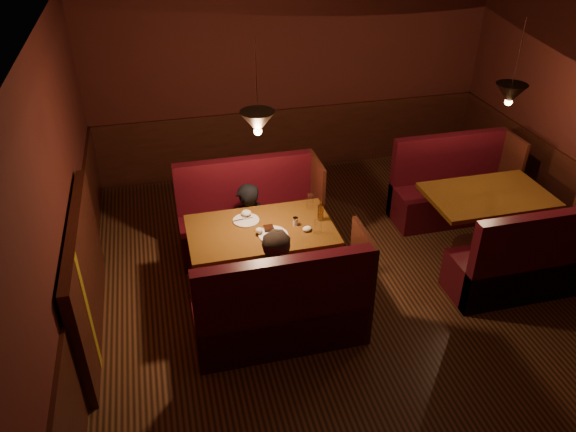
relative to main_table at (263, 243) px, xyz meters
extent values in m
cube|color=#321C10|center=(1.09, -0.57, -0.65)|extent=(6.00, 7.00, 0.01)
cube|color=black|center=(1.09, -0.57, 2.26)|extent=(6.00, 7.00, 0.01)
cube|color=#451916|center=(1.09, 2.94, 0.80)|extent=(6.00, 0.01, 2.90)
cube|color=#451916|center=(-1.92, -0.57, 0.80)|extent=(0.01, 7.00, 2.90)
cube|color=#471A14|center=(1.09, 2.91, -0.15)|extent=(6.00, 0.04, 1.00)
cube|color=#471A14|center=(-1.89, -0.57, -0.15)|extent=(0.04, 7.00, 1.00)
cube|color=#471A14|center=(-1.83, -0.17, 0.00)|extent=(0.10, 2.20, 1.30)
cube|color=#AB8D1B|center=(-1.78, -0.72, 0.00)|extent=(0.01, 0.12, 1.30)
cylinder|color=#333333|center=(-0.02, 0.00, 1.80)|extent=(0.01, 0.01, 0.80)
cone|color=black|center=(-0.02, 0.00, 1.40)|extent=(0.34, 0.34, 0.22)
sphere|color=#FFBF72|center=(-0.02, 0.00, 1.31)|extent=(0.08, 0.08, 0.08)
cylinder|color=#333333|center=(2.78, 0.11, 1.80)|extent=(0.01, 0.01, 0.80)
cone|color=black|center=(2.78, 0.11, 1.40)|extent=(0.34, 0.34, 0.22)
sphere|color=#FFBF72|center=(2.78, 0.11, 1.31)|extent=(0.08, 0.08, 0.08)
cube|color=#4D2C0B|center=(-0.02, 0.00, 0.16)|extent=(1.56, 0.95, 0.06)
cylinder|color=#471A14|center=(-0.02, 0.00, -0.25)|extent=(0.16, 0.16, 0.78)
cylinder|color=#471A14|center=(-0.02, 0.00, -0.62)|extent=(0.62, 0.62, 0.04)
cylinder|color=silver|center=(0.08, -0.17, 0.20)|extent=(0.31, 0.31, 0.02)
cube|color=black|center=(0.05, -0.07, 0.23)|extent=(0.10, 0.09, 0.04)
ellipsoid|color=silver|center=(-0.06, -0.11, 0.24)|extent=(0.08, 0.08, 0.06)
cube|color=tan|center=(0.12, -0.26, 0.23)|extent=(0.09, 0.06, 0.04)
cylinder|color=silver|center=(0.03, -0.25, 0.22)|extent=(0.08, 0.13, 0.01)
cylinder|color=silver|center=(-0.14, 0.19, 0.20)|extent=(0.29, 0.29, 0.02)
ellipsoid|color=beige|center=(-0.12, 0.28, 0.24)|extent=(0.11, 0.11, 0.06)
cube|color=silver|center=(-0.18, 0.20, 0.21)|extent=(0.22, 0.05, 0.00)
cylinder|color=white|center=(0.36, -0.02, 0.24)|extent=(0.06, 0.06, 0.09)
cylinder|color=white|center=(0.61, 0.29, 0.28)|extent=(0.08, 0.08, 0.17)
cylinder|color=white|center=(0.55, -0.23, 0.28)|extent=(0.08, 0.08, 0.17)
cylinder|color=#47230F|center=(0.65, 0.01, 0.28)|extent=(0.07, 0.07, 0.18)
cylinder|color=#47230F|center=(0.65, 0.01, 0.41)|extent=(0.03, 0.03, 0.08)
ellipsoid|color=white|center=(0.45, -0.16, 0.22)|extent=(0.12, 0.11, 0.05)
cube|color=#450B13|center=(-0.02, 0.81, -0.39)|extent=(1.67, 0.61, 0.50)
cube|color=#450B13|center=(-0.02, 1.05, -0.06)|extent=(1.67, 0.13, 1.17)
cube|color=#471A14|center=(0.84, 0.81, -0.06)|extent=(0.04, 0.61, 1.17)
cube|color=#450B13|center=(-0.02, -0.81, -0.39)|extent=(1.67, 0.61, 0.50)
cube|color=#450B13|center=(-0.02, -1.05, -0.06)|extent=(1.67, 0.13, 1.17)
cube|color=#471A14|center=(0.84, -0.81, -0.06)|extent=(0.04, 0.61, 1.17)
cube|color=#4D2C0B|center=(2.78, 0.11, 0.15)|extent=(1.45, 0.93, 0.05)
cylinder|color=#471A14|center=(2.78, 0.11, -0.26)|extent=(0.15, 0.15, 0.76)
cylinder|color=#471A14|center=(2.78, 0.11, -0.62)|extent=(0.61, 0.61, 0.04)
cube|color=#450B13|center=(2.78, 0.91, -0.40)|extent=(1.56, 0.60, 0.49)
cube|color=#450B13|center=(2.78, 1.14, -0.07)|extent=(1.56, 0.13, 1.15)
cube|color=#471A14|center=(3.58, 0.91, -0.07)|extent=(0.04, 0.60, 1.15)
cube|color=#450B13|center=(2.78, -0.68, -0.40)|extent=(1.56, 0.60, 0.49)
cube|color=#450B13|center=(2.78, -0.91, -0.07)|extent=(1.56, 0.13, 1.15)
imported|color=black|center=(-0.07, 0.58, 0.07)|extent=(0.61, 0.51, 1.43)
imported|color=#3D2F27|center=(0.05, -0.64, 0.11)|extent=(0.74, 0.58, 1.52)
camera|label=1|loc=(-0.95, -4.94, 3.48)|focal=35.00mm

